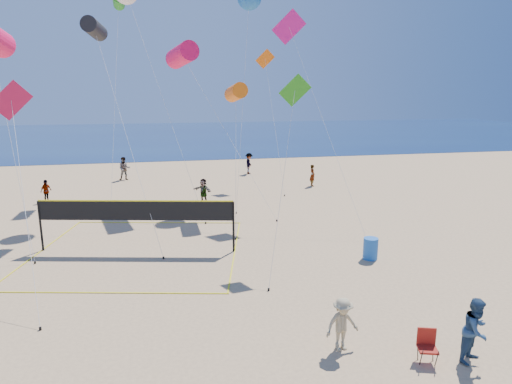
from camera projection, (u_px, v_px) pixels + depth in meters
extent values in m
cube|color=#10224F|center=(173.00, 136.00, 70.23)|extent=(140.00, 50.00, 0.03)
imported|color=navy|center=(476.00, 330.00, 12.47)|extent=(1.13, 1.06, 1.85)
imported|color=tan|center=(342.00, 324.00, 13.03)|extent=(1.11, 0.75, 1.59)
imported|color=gray|center=(46.00, 191.00, 29.82)|extent=(0.77, 0.94, 1.50)
imported|color=gray|center=(203.00, 191.00, 29.71)|extent=(1.38, 1.37, 1.59)
imported|color=gray|center=(312.00, 175.00, 34.62)|extent=(0.41, 0.61, 1.65)
imported|color=gray|center=(124.00, 169.00, 36.83)|extent=(0.94, 0.75, 1.88)
imported|color=gray|center=(249.00, 164.00, 39.45)|extent=(1.04, 1.34, 1.82)
cube|color=maroon|center=(428.00, 349.00, 12.47)|extent=(0.62, 0.59, 0.06)
cube|color=maroon|center=(426.00, 336.00, 12.60)|extent=(0.50, 0.19, 0.51)
cylinder|color=black|center=(421.00, 359.00, 12.35)|extent=(0.10, 0.26, 0.66)
cylinder|color=black|center=(418.00, 351.00, 12.71)|extent=(0.10, 0.26, 0.66)
cylinder|color=black|center=(437.00, 360.00, 12.31)|extent=(0.10, 0.26, 0.66)
cylinder|color=black|center=(433.00, 352.00, 12.67)|extent=(0.10, 0.26, 0.66)
cylinder|color=blue|center=(370.00, 249.00, 20.03)|extent=(0.80, 0.80, 0.96)
cylinder|color=black|center=(41.00, 226.00, 20.90)|extent=(0.10, 0.10, 2.36)
cylinder|color=black|center=(233.00, 227.00, 20.78)|extent=(0.10, 0.10, 2.36)
cube|color=black|center=(136.00, 211.00, 20.67)|extent=(8.67, 1.85, 0.89)
cube|color=yellow|center=(135.00, 201.00, 20.56)|extent=(8.68, 1.86, 0.06)
cube|color=yellow|center=(106.00, 293.00, 16.79)|extent=(8.88, 1.92, 0.02)
cube|color=yellow|center=(159.00, 223.00, 25.42)|extent=(8.88, 1.92, 0.02)
cylinder|color=silver|center=(12.00, 146.00, 20.36)|extent=(2.06, 4.34, 9.59)
cylinder|color=black|center=(35.00, 263.00, 19.57)|extent=(0.08, 0.08, 0.10)
cylinder|color=black|center=(94.00, 29.00, 23.45)|extent=(1.14, 2.11, 1.09)
cylinder|color=silver|center=(126.00, 134.00, 21.78)|extent=(3.07, 6.54, 10.28)
cylinder|color=black|center=(163.00, 258.00, 20.12)|extent=(0.08, 0.08, 0.10)
cylinder|color=orange|center=(236.00, 93.00, 26.49)|extent=(1.12, 2.25, 1.19)
cylinder|color=silver|center=(236.00, 160.00, 24.57)|extent=(0.93, 5.52, 7.04)
cylinder|color=black|center=(236.00, 239.00, 22.65)|extent=(0.08, 0.08, 0.10)
cube|color=#CF1542|center=(11.00, 100.00, 18.34)|extent=(1.61, 0.40, 1.63)
cylinder|color=silver|center=(24.00, 200.00, 16.29)|extent=(1.96, 6.31, 6.84)
cylinder|color=black|center=(40.00, 329.00, 14.24)|extent=(0.08, 0.08, 0.10)
cube|color=#2E981C|center=(295.00, 90.00, 19.55)|extent=(1.33, 0.57, 1.41)
cylinder|color=silver|center=(283.00, 183.00, 18.26)|extent=(2.03, 4.02, 7.22)
cylinder|color=black|center=(269.00, 289.00, 16.98)|extent=(0.08, 0.08, 0.10)
cube|color=#E11684|center=(289.00, 27.00, 26.37)|extent=(1.98, 0.45, 1.99)
cylinder|color=silver|center=(325.00, 125.00, 24.36)|extent=(2.22, 7.20, 10.74)
cylinder|color=black|center=(367.00, 241.00, 22.35)|extent=(0.08, 0.08, 0.10)
cylinder|color=silver|center=(165.00, 104.00, 25.99)|extent=(3.91, 5.37, 12.80)
cylinder|color=black|center=(206.00, 223.00, 25.25)|extent=(0.08, 0.08, 0.10)
cylinder|color=silver|center=(243.00, 101.00, 28.30)|extent=(1.74, 4.86, 12.95)
cylinder|color=black|center=(236.00, 213.00, 27.29)|extent=(0.08, 0.08, 0.10)
cylinder|color=#2E981C|center=(119.00, 1.00, 31.09)|extent=(0.90, 1.93, 1.03)
cylinder|color=silver|center=(115.00, 100.00, 29.23)|extent=(0.71, 6.87, 13.07)
cylinder|color=black|center=(111.00, 212.00, 27.37)|extent=(0.08, 0.08, 0.10)
cube|color=orange|center=(265.00, 59.00, 34.73)|extent=(1.46, 0.35, 1.48)
cylinder|color=silver|center=(274.00, 124.00, 33.18)|extent=(0.24, 5.55, 9.43)
cylinder|color=black|center=(285.00, 195.00, 31.62)|extent=(0.08, 0.08, 0.10)
cylinder|color=#FF1152|center=(182.00, 55.00, 27.97)|extent=(2.05, 3.13, 1.59)
cylinder|color=silver|center=(227.00, 134.00, 26.83)|extent=(4.77, 5.51, 9.26)
cylinder|color=black|center=(277.00, 221.00, 25.70)|extent=(0.08, 0.08, 0.10)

